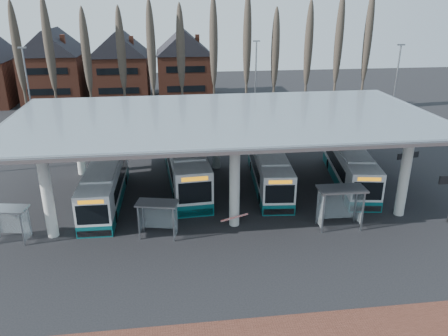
{
  "coord_description": "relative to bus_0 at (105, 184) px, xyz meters",
  "views": [
    {
      "loc": [
        -4.1,
        -23.82,
        14.53
      ],
      "look_at": [
        -0.13,
        7.0,
        2.45
      ],
      "focal_mm": 35.0,
      "sensor_mm": 36.0,
      "label": 1
    }
  ],
  "objects": [
    {
      "name": "bus_2",
      "position": [
        13.0,
        1.58,
        0.03
      ],
      "size": [
        3.32,
        11.24,
        3.08
      ],
      "rotation": [
        0.0,
        0.0,
        -0.09
      ],
      "color": "silver",
      "rests_on": "ground"
    },
    {
      "name": "bus_3",
      "position": [
        19.82,
        1.22,
        0.03
      ],
      "size": [
        4.2,
        11.34,
        3.08
      ],
      "rotation": [
        0.0,
        0.0,
        -0.17
      ],
      "color": "silver",
      "rests_on": "ground"
    },
    {
      "name": "info_sign_1",
      "position": [
        23.98,
        -0.27,
        1.1
      ],
      "size": [
        2.01,
        0.52,
        3.02
      ],
      "rotation": [
        0.0,
        0.0,
        0.2
      ],
      "color": "black",
      "rests_on": "ground"
    },
    {
      "name": "poplar_row",
      "position": [
        9.15,
        25.65,
        7.35
      ],
      "size": [
        45.1,
        1.1,
        14.5
      ],
      "color": "#473D33",
      "rests_on": "ground"
    },
    {
      "name": "barrier",
      "position": [
        9.06,
        -5.43,
        -0.61
      ],
      "size": [
        1.97,
        0.96,
        1.04
      ],
      "rotation": [
        0.0,
        0.0,
        0.39
      ],
      "color": "black",
      "rests_on": "ground"
    },
    {
      "name": "shelter_1",
      "position": [
        4.04,
        -5.66,
        0.35
      ],
      "size": [
        2.85,
        1.87,
        2.44
      ],
      "rotation": [
        0.0,
        0.0,
        -0.23
      ],
      "color": "gray",
      "rests_on": "ground"
    },
    {
      "name": "station_canopy",
      "position": [
        9.15,
        0.65,
        4.26
      ],
      "size": [
        32.0,
        16.0,
        6.34
      ],
      "color": "silver",
      "rests_on": "ground"
    },
    {
      "name": "bus_0",
      "position": [
        0.0,
        0.0,
        0.0
      ],
      "size": [
        2.56,
        10.92,
        3.02
      ],
      "rotation": [
        0.0,
        0.0,
        -0.02
      ],
      "color": "silver",
      "rests_on": "ground"
    },
    {
      "name": "lamp_post_b",
      "position": [
        15.15,
        18.65,
        3.91
      ],
      "size": [
        0.8,
        0.16,
        10.17
      ],
      "color": "slate",
      "rests_on": "ground"
    },
    {
      "name": "ground",
      "position": [
        9.15,
        -7.35,
        -1.42
      ],
      "size": [
        140.0,
        140.0,
        0.0
      ],
      "primitive_type": "plane",
      "color": "black",
      "rests_on": "ground"
    },
    {
      "name": "shelter_0",
      "position": [
        -5.32,
        -5.06,
        0.28
      ],
      "size": [
        2.7,
        1.67,
        2.34
      ],
      "rotation": [
        0.0,
        0.0,
        -0.17
      ],
      "color": "gray",
      "rests_on": "ground"
    },
    {
      "name": "shelter_2",
      "position": [
        16.12,
        -5.97,
        0.69
      ],
      "size": [
        3.17,
        1.65,
        2.9
      ],
      "rotation": [
        0.0,
        0.0,
        -0.03
      ],
      "color": "gray",
      "rests_on": "ground"
    },
    {
      "name": "lamp_post_c",
      "position": [
        29.15,
        12.65,
        3.91
      ],
      "size": [
        0.8,
        0.16,
        10.17
      ],
      "color": "slate",
      "rests_on": "ground"
    },
    {
      "name": "lamp_post_a",
      "position": [
        -8.85,
        14.65,
        3.91
      ],
      "size": [
        0.8,
        0.16,
        10.17
      ],
      "color": "slate",
      "rests_on": "ground"
    },
    {
      "name": "townhouse_row",
      "position": [
        -6.6,
        36.65,
        4.51
      ],
      "size": [
        36.8,
        10.3,
        12.25
      ],
      "color": "brown",
      "rests_on": "ground"
    },
    {
      "name": "bus_1",
      "position": [
        6.19,
        2.82,
        0.21
      ],
      "size": [
        3.45,
        12.61,
        3.46
      ],
      "rotation": [
        0.0,
        0.0,
        0.06
      ],
      "color": "silver",
      "rests_on": "ground"
    }
  ]
}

